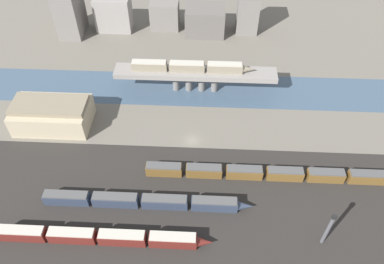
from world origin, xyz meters
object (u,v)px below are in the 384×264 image
(train_yard_mid, at_px, (146,201))
(train_on_bridge, at_px, (191,67))
(signal_tower, at_px, (328,229))
(train_yard_near, at_px, (103,237))
(train_yard_far, at_px, (269,173))
(warehouse_building, at_px, (52,114))

(train_yard_mid, bearing_deg, train_on_bridge, 78.63)
(signal_tower, bearing_deg, train_yard_near, -177.56)
(train_yard_near, xyz_separation_m, train_yard_mid, (9.29, 10.95, -0.06))
(train_yard_near, height_order, train_yard_far, train_yard_near)
(train_yard_far, bearing_deg, signal_tower, -59.39)
(signal_tower, bearing_deg, warehouse_building, 154.25)
(train_yard_near, bearing_deg, train_yard_far, 26.91)
(train_yard_near, relative_size, warehouse_building, 2.25)
(train_on_bridge, bearing_deg, signal_tower, -58.42)
(train_on_bridge, bearing_deg, warehouse_building, -155.95)
(train_yard_mid, bearing_deg, train_yard_far, 17.95)
(train_yard_near, distance_m, signal_tower, 55.07)
(train_on_bridge, relative_size, train_yard_far, 0.59)
(train_yard_near, height_order, train_yard_mid, train_yard_near)
(train_yard_near, xyz_separation_m, warehouse_building, (-24.70, 40.72, 2.41))
(train_on_bridge, distance_m, warehouse_building, 48.43)
(train_on_bridge, height_order, train_yard_far, train_on_bridge)
(train_yard_near, height_order, signal_tower, signal_tower)
(train_yard_mid, distance_m, train_yard_far, 35.70)
(train_on_bridge, height_order, train_yard_near, train_on_bridge)
(train_yard_near, bearing_deg, train_on_bridge, 72.33)
(train_yard_near, bearing_deg, warehouse_building, 121.24)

